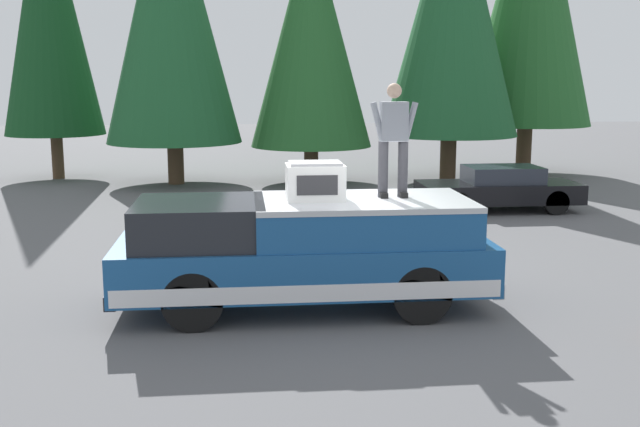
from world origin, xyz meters
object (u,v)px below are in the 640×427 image
parked_car_black (499,189)px  person_on_truck_bed (393,137)px  pickup_truck (304,251)px  compressor_unit (315,181)px

parked_car_black → person_on_truck_bed: bearing=150.5°
person_on_truck_bed → parked_car_black: person_on_truck_bed is taller
person_on_truck_bed → parked_car_black: 9.09m
pickup_truck → compressor_unit: compressor_unit is taller
pickup_truck → compressor_unit: 1.07m
person_on_truck_bed → compressor_unit: bearing=96.9°
compressor_unit → person_on_truck_bed: bearing=-83.1°
person_on_truck_bed → parked_car_black: bearing=-29.5°
pickup_truck → parked_car_black: size_ratio=1.35×
pickup_truck → parked_car_black: 9.73m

